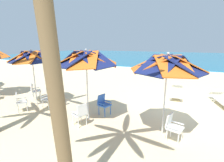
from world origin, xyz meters
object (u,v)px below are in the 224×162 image
at_px(sun_lounger_0, 224,100).
at_px(palm_tree_3, 51,10).
at_px(plastic_chair_1, 80,113).
at_px(plastic_chair_0, 173,126).
at_px(plastic_chair_4, 49,97).
at_px(plastic_chair_5, 20,101).
at_px(plastic_chair_2, 103,103).
at_px(beachgoer_seated, 188,69).
at_px(beach_umbrella_0, 167,64).
at_px(plastic_chair_3, 35,90).
at_px(sun_lounger_1, 177,92).
at_px(beach_umbrella_1, 86,59).
at_px(beach_umbrella_2, 32,57).

bearing_deg(sun_lounger_0, palm_tree_3, -118.09).
distance_m(plastic_chair_1, sun_lounger_0, 6.92).
xyz_separation_m(plastic_chair_0, plastic_chair_4, (-5.55, 0.62, 0.00)).
xyz_separation_m(plastic_chair_0, palm_tree_3, (-1.65, -3.10, 2.95)).
distance_m(plastic_chair_1, plastic_chair_5, 3.18).
distance_m(plastic_chair_2, palm_tree_3, 5.11).
xyz_separation_m(plastic_chair_5, beachgoer_seated, (7.19, 14.09, -0.20)).
height_order(beach_umbrella_0, plastic_chair_3, beach_umbrella_0).
relative_size(plastic_chair_0, sun_lounger_1, 0.40).
bearing_deg(sun_lounger_0, plastic_chair_2, -147.74).
bearing_deg(sun_lounger_0, beach_umbrella_0, -123.16).
distance_m(plastic_chair_2, plastic_chair_4, 2.74).
relative_size(beach_umbrella_0, plastic_chair_2, 3.16).
xyz_separation_m(plastic_chair_2, plastic_chair_3, (-4.30, 0.32, 0.00)).
bearing_deg(plastic_chair_1, beachgoer_seated, 74.17).
relative_size(plastic_chair_1, sun_lounger_0, 0.39).
height_order(plastic_chair_3, beachgoer_seated, beachgoer_seated).
height_order(beach_umbrella_1, sun_lounger_1, beach_umbrella_1).
bearing_deg(beach_umbrella_2, plastic_chair_2, 4.64).
bearing_deg(beachgoer_seated, palm_tree_3, -98.37).
bearing_deg(plastic_chair_5, plastic_chair_2, 18.61).
xyz_separation_m(plastic_chair_5, sun_lounger_0, (8.52, 4.34, -0.22)).
bearing_deg(plastic_chair_4, beach_umbrella_0, -4.04).
bearing_deg(plastic_chair_1, plastic_chair_3, 158.58).
relative_size(plastic_chair_0, beachgoer_seated, 0.94).
distance_m(plastic_chair_0, palm_tree_3, 4.59).
distance_m(sun_lounger_0, palm_tree_3, 8.72).
distance_m(beach_umbrella_1, plastic_chair_1, 2.01).
xyz_separation_m(plastic_chair_2, beach_umbrella_2, (-3.53, -0.29, 1.85)).
height_order(plastic_chair_2, plastic_chair_3, same).
bearing_deg(plastic_chair_2, plastic_chair_0, -17.86).
distance_m(beach_umbrella_0, beach_umbrella_1, 2.87).
bearing_deg(plastic_chair_3, sun_lounger_0, 16.94).
height_order(plastic_chair_1, beach_umbrella_2, beach_umbrella_2).
bearing_deg(sun_lounger_1, beach_umbrella_0, -94.09).
bearing_deg(beach_umbrella_2, plastic_chair_5, -89.76).
distance_m(beach_umbrella_1, sun_lounger_0, 6.92).
bearing_deg(beach_umbrella_1, plastic_chair_4, 171.34).
bearing_deg(beach_umbrella_1, sun_lounger_0, 35.34).
height_order(beach_umbrella_0, beach_umbrella_2, beach_umbrella_0).
bearing_deg(plastic_chair_3, palm_tree_3, -38.40).
bearing_deg(plastic_chair_5, palm_tree_3, -31.04).
relative_size(beach_umbrella_0, plastic_chair_3, 3.16).
distance_m(plastic_chair_0, plastic_chair_1, 3.19).
xyz_separation_m(sun_lounger_0, sun_lounger_1, (-2.18, 0.65, 0.00)).
relative_size(plastic_chair_3, plastic_chair_4, 1.00).
bearing_deg(beach_umbrella_2, plastic_chair_1, -16.46).
xyz_separation_m(plastic_chair_1, plastic_chair_2, (0.35, 1.23, 0.00)).
bearing_deg(plastic_chair_1, sun_lounger_0, 39.35).
bearing_deg(beachgoer_seated, plastic_chair_3, -122.33).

